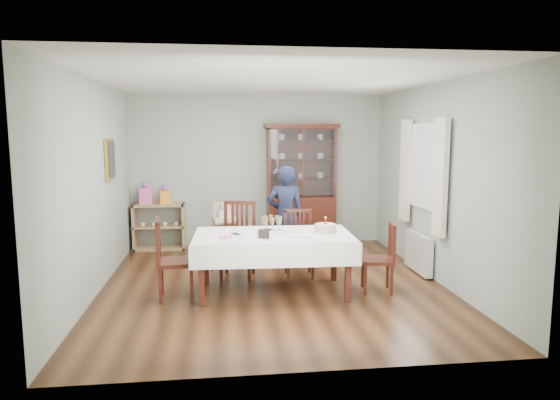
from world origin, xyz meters
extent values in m
plane|color=#593319|center=(0.00, 0.00, 0.00)|extent=(5.00, 5.00, 0.00)
plane|color=#9EAA99|center=(0.00, 2.50, 1.35)|extent=(4.50, 0.00, 4.50)
plane|color=#9EAA99|center=(-2.25, 0.00, 1.35)|extent=(0.00, 5.00, 5.00)
plane|color=#9EAA99|center=(2.25, 0.00, 1.35)|extent=(0.00, 5.00, 5.00)
plane|color=white|center=(0.00, 0.00, 2.70)|extent=(5.00, 5.00, 0.00)
cube|color=#471E11|center=(-0.03, -0.34, 0.72)|extent=(1.94, 1.12, 0.06)
cube|color=white|center=(-0.03, -0.34, 0.76)|extent=(2.04, 1.22, 0.01)
cube|color=#471E11|center=(0.75, 2.26, 0.45)|extent=(1.20, 0.45, 0.90)
cube|color=white|center=(0.75, 2.07, 1.50)|extent=(1.12, 0.01, 1.16)
cube|color=#471E11|center=(0.75, 2.26, 2.14)|extent=(1.30, 0.48, 0.07)
cube|color=tan|center=(-1.75, 2.28, 0.02)|extent=(0.90, 0.38, 0.04)
cube|color=tan|center=(-1.75, 2.28, 0.40)|extent=(0.90, 0.38, 0.03)
cube|color=tan|center=(-1.75, 2.28, 0.78)|extent=(0.90, 0.38, 0.04)
cube|color=tan|center=(-2.17, 2.28, 0.40)|extent=(0.04, 0.38, 0.80)
cube|color=tan|center=(-1.33, 2.28, 0.40)|extent=(0.04, 0.38, 0.80)
cube|color=gold|center=(-2.22, 0.80, 1.65)|extent=(0.04, 0.48, 0.58)
cube|color=white|center=(2.22, 0.30, 1.55)|extent=(0.04, 1.02, 1.22)
cube|color=silver|center=(2.16, -0.32, 1.45)|extent=(0.07, 0.30, 1.55)
cube|color=silver|center=(2.16, 0.92, 1.45)|extent=(0.07, 0.30, 1.55)
cube|color=white|center=(2.16, 0.30, 0.30)|extent=(0.10, 0.80, 0.55)
cube|color=#471E11|center=(-0.46, 0.39, 0.48)|extent=(0.56, 0.56, 0.05)
cube|color=#471E11|center=(-0.41, 0.60, 0.77)|extent=(0.45, 0.14, 0.56)
cube|color=#471E11|center=(0.41, 0.34, 0.43)|extent=(0.43, 0.43, 0.05)
cube|color=#471E11|center=(0.42, 0.53, 0.68)|extent=(0.40, 0.05, 0.49)
cube|color=#471E11|center=(-1.24, -0.42, 0.46)|extent=(0.48, 0.48, 0.05)
cube|color=#471E11|center=(-1.44, -0.43, 0.73)|extent=(0.07, 0.43, 0.53)
cube|color=#471E11|center=(1.30, -0.45, 0.41)|extent=(0.46, 0.46, 0.05)
cube|color=#471E11|center=(1.47, -0.48, 0.65)|extent=(0.10, 0.38, 0.47)
imported|color=black|center=(0.29, 0.95, 0.77)|extent=(0.58, 0.39, 1.54)
cube|color=tan|center=(-0.63, 1.02, 0.64)|extent=(0.37, 0.34, 0.23)
cube|color=tan|center=(-0.63, 1.02, 0.83)|extent=(0.33, 0.11, 0.27)
cube|color=tan|center=(-0.63, 1.02, 0.71)|extent=(0.37, 0.21, 0.03)
cube|color=silver|center=(-0.63, 1.02, 0.79)|extent=(0.19, 0.16, 0.17)
sphere|color=beige|center=(-0.63, 1.02, 0.93)|extent=(0.14, 0.14, 0.14)
cylinder|color=silver|center=(-0.04, -0.28, 0.77)|extent=(0.35, 0.35, 0.01)
torus|color=silver|center=(-0.04, -0.28, 0.78)|extent=(0.36, 0.36, 0.01)
cylinder|color=white|center=(0.64, -0.35, 0.77)|extent=(0.31, 0.31, 0.02)
cylinder|color=brown|center=(0.64, -0.35, 0.82)|extent=(0.26, 0.26, 0.10)
cylinder|color=silver|center=(0.64, -0.35, 0.87)|extent=(0.26, 0.26, 0.01)
cylinder|color=#F24C4C|center=(0.64, -0.35, 0.92)|extent=(0.01, 0.01, 0.07)
sphere|color=yellow|center=(0.64, -0.35, 0.96)|extent=(0.02, 0.02, 0.02)
cylinder|color=black|center=(-0.14, -0.51, 0.81)|extent=(0.19, 0.19, 0.09)
cylinder|color=white|center=(-0.01, -0.64, 0.81)|extent=(0.27, 0.27, 0.09)
cube|color=pink|center=(-0.63, -0.51, 0.77)|extent=(0.15, 0.15, 0.02)
cube|color=silver|center=(0.28, -0.61, 0.77)|extent=(0.26, 0.08, 0.01)
cube|color=pink|center=(-1.96, 2.26, 0.94)|extent=(0.22, 0.14, 0.28)
sphere|color=#E533B2|center=(-1.96, 2.26, 1.13)|extent=(0.11, 0.11, 0.11)
cube|color=orange|center=(-1.64, 2.26, 0.92)|extent=(0.20, 0.17, 0.23)
sphere|color=#E533B2|center=(-1.64, 2.26, 1.08)|extent=(0.11, 0.11, 0.11)
camera|label=1|loc=(-0.69, -6.47, 2.04)|focal=32.00mm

